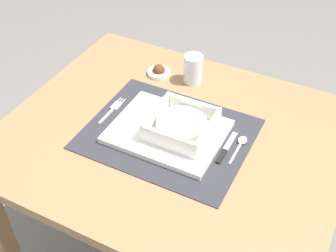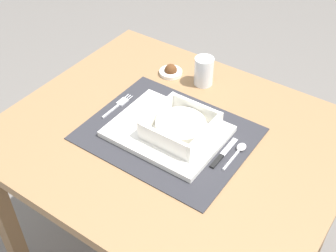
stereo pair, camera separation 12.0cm
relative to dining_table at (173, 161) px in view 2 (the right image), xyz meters
name	(u,v)px [view 2 (the right image)]	position (x,y,z in m)	size (l,w,h in m)	color
dining_table	(173,161)	(0.00, 0.00, 0.00)	(0.92, 0.77, 0.72)	#936D47
placemat	(168,134)	(-0.01, -0.01, 0.11)	(0.44, 0.35, 0.00)	#2D2D33
serving_plate	(168,131)	(-0.01, -0.01, 0.12)	(0.30, 0.24, 0.02)	white
porridge_bowl	(180,127)	(0.03, 0.00, 0.14)	(0.16, 0.16, 0.05)	white
fork	(119,104)	(-0.20, 0.01, 0.11)	(0.02, 0.13, 0.00)	silver
spoon	(239,150)	(0.18, 0.04, 0.11)	(0.02, 0.12, 0.01)	silver
butter_knife	(222,155)	(0.15, 0.00, 0.11)	(0.01, 0.13, 0.01)	black
drinking_glass	(204,73)	(-0.06, 0.25, 0.14)	(0.06, 0.06, 0.09)	white
condiment_saucer	(171,71)	(-0.17, 0.23, 0.11)	(0.07, 0.07, 0.04)	white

